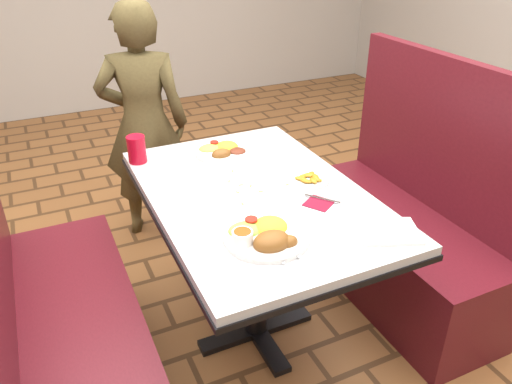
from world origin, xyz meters
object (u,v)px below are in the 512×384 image
dining_table (256,213)px  booth_bench_right (402,233)px  plantain_plate (310,179)px  red_tumbler (137,149)px  near_dinner_plate (266,232)px  far_dinner_plate (223,148)px  booth_bench_left (64,333)px  diner_person (144,125)px

dining_table → booth_bench_right: size_ratio=1.01×
plantain_plate → red_tumbler: bearing=140.6°
near_dinner_plate → plantain_plate: bearing=41.0°
booth_bench_right → far_dinner_plate: (-0.78, 0.40, 0.44)m
plantain_plate → far_dinner_plate: bearing=117.7°
near_dinner_plate → dining_table: bearing=70.4°
booth_bench_left → far_dinner_plate: 1.01m
booth_bench_right → dining_table: bearing=180.0°
plantain_plate → red_tumbler: (-0.59, 0.49, 0.05)m
plantain_plate → red_tumbler: size_ratio=1.31×
red_tumbler → far_dinner_plate: bearing=-11.3°
dining_table → near_dinner_plate: (-0.11, -0.32, 0.13)m
diner_person → red_tumbler: size_ratio=11.31×
diner_person → near_dinner_plate: (0.07, -1.40, 0.10)m
dining_table → red_tumbler: red_tumbler is taller
near_dinner_plate → booth_bench_left: bearing=155.3°
booth_bench_left → diner_person: size_ratio=0.88×
booth_bench_right → far_dinner_plate: booth_bench_right is taller
far_dinner_plate → red_tumbler: 0.39m
booth_bench_left → plantain_plate: size_ratio=7.57×
near_dinner_plate → red_tumbler: red_tumbler is taller
diner_person → near_dinner_plate: bearing=111.2°
dining_table → plantain_plate: (0.24, -0.01, 0.11)m
booth_bench_right → booth_bench_left: bearing=180.0°
booth_bench_left → booth_bench_right: size_ratio=1.00×
dining_table → red_tumbler: (-0.36, 0.48, 0.16)m
near_dinner_plate → far_dinner_plate: 0.73m
booth_bench_right → far_dinner_plate: 0.98m
diner_person → far_dinner_plate: diner_person is taller
red_tumbler → near_dinner_plate: bearing=-72.9°
booth_bench_right → plantain_plate: size_ratio=7.57×
diner_person → far_dinner_plate: size_ratio=5.22×
booth_bench_right → plantain_plate: (-0.56, -0.01, 0.43)m
diner_person → near_dinner_plate: size_ratio=4.62×
booth_bench_left → diner_person: 1.29m
dining_table → far_dinner_plate: far_dinner_plate is taller
dining_table → booth_bench_left: booth_bench_left is taller
booth_bench_right → plantain_plate: booth_bench_right is taller
booth_bench_right → diner_person: 1.51m
diner_person → booth_bench_right: bearing=150.5°
booth_bench_left → near_dinner_plate: booth_bench_left is taller
plantain_plate → booth_bench_right: bearing=1.2°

